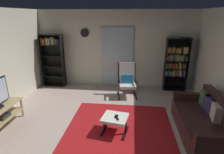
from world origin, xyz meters
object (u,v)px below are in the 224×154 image
at_px(tv_remote, 117,118).
at_px(bookshelf_near_sofa, 176,63).
at_px(bookshelf_near_tv, 53,56).
at_px(leather_sofa, 205,122).
at_px(wall_clock, 85,33).
at_px(ottoman, 115,119).
at_px(lounge_armchair, 127,79).
at_px(cell_phone, 116,116).

bearing_deg(tv_remote, bookshelf_near_sofa, 41.54).
xyz_separation_m(bookshelf_near_sofa, tv_remote, (-1.70, -2.71, -0.54)).
xyz_separation_m(bookshelf_near_tv, leather_sofa, (4.31, -2.50, -0.76)).
bearing_deg(wall_clock, bookshelf_near_tv, -170.22).
height_order(bookshelf_near_tv, ottoman, bookshelf_near_tv).
bearing_deg(leather_sofa, wall_clock, 139.87).
bearing_deg(lounge_armchair, leather_sofa, -48.10).
relative_size(leather_sofa, lounge_armchair, 1.81).
height_order(bookshelf_near_tv, leather_sofa, bookshelf_near_tv).
relative_size(leather_sofa, wall_clock, 6.38).
bearing_deg(ottoman, cell_phone, 13.62).
height_order(bookshelf_near_tv, wall_clock, wall_clock).
height_order(bookshelf_near_sofa, ottoman, bookshelf_near_sofa).
height_order(bookshelf_near_sofa, tv_remote, bookshelf_near_sofa).
height_order(ottoman, cell_phone, cell_phone).
xyz_separation_m(tv_remote, wall_clock, (-1.36, 2.88, 1.46)).
relative_size(ottoman, wall_clock, 2.06).
relative_size(leather_sofa, ottoman, 3.10).
height_order(bookshelf_near_sofa, cell_phone, bookshelf_near_sofa).
distance_m(ottoman, tv_remote, 0.12).
bearing_deg(tv_remote, bookshelf_near_tv, 116.22).
height_order(ottoman, tv_remote, tv_remote).
distance_m(leather_sofa, cell_phone, 1.86).
height_order(ottoman, wall_clock, wall_clock).
bearing_deg(tv_remote, leather_sofa, -10.46).
relative_size(bookshelf_near_tv, tv_remote, 12.62).
height_order(leather_sofa, cell_phone, leather_sofa).
distance_m(leather_sofa, wall_clock, 4.45).
relative_size(lounge_armchair, wall_clock, 3.53).
xyz_separation_m(bookshelf_near_tv, bookshelf_near_sofa, (4.17, 0.02, -0.13)).
bearing_deg(bookshelf_near_tv, lounge_armchair, -12.95).
relative_size(leather_sofa, cell_phone, 13.22).
distance_m(bookshelf_near_sofa, ottoman, 3.23).
xyz_separation_m(bookshelf_near_tv, cell_phone, (2.45, -2.61, -0.67)).
height_order(leather_sofa, tv_remote, leather_sofa).
relative_size(bookshelf_near_sofa, cell_phone, 12.54).
height_order(leather_sofa, lounge_armchair, lounge_armchair).
relative_size(bookshelf_near_sofa, lounge_armchair, 1.72).
bearing_deg(bookshelf_near_sofa, ottoman, -123.61).
height_order(lounge_armchair, cell_phone, lounge_armchair).
bearing_deg(bookshelf_near_sofa, bookshelf_near_tv, -179.66).
xyz_separation_m(leather_sofa, lounge_armchair, (-1.70, 1.90, 0.23)).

